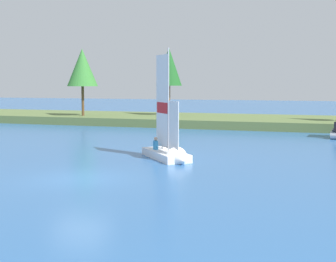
{
  "coord_description": "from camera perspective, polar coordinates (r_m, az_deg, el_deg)",
  "views": [
    {
      "loc": [
        9.93,
        -18.04,
        4.06
      ],
      "look_at": [
        0.85,
        9.4,
        1.2
      ],
      "focal_mm": 51.41,
      "sensor_mm": 36.0,
      "label": 1
    }
  ],
  "objects": [
    {
      "name": "shoreline_tree_left",
      "position": [
        49.94,
        -10.13,
        7.4
      ],
      "size": [
        3.11,
        3.11,
        6.8
      ],
      "color": "brown",
      "rests_on": "shore_bank"
    },
    {
      "name": "shoreline_tree_midleft",
      "position": [
        50.06,
        0.11,
        7.62
      ],
      "size": [
        2.7,
        2.7,
        7.01
      ],
      "color": "brown",
      "rests_on": "shore_bank"
    },
    {
      "name": "sailboat",
      "position": [
        25.45,
        0.3,
        -2.44
      ],
      "size": [
        3.89,
        4.25,
        6.35
      ],
      "rotation": [
        0.0,
        0.0,
        -0.87
      ],
      "color": "white",
      "rests_on": "ground"
    },
    {
      "name": "shore_bank",
      "position": [
        47.93,
        6.3,
        1.22
      ],
      "size": [
        80.0,
        11.01,
        0.78
      ],
      "primitive_type": "cube",
      "color": "#5B703D",
      "rests_on": "ground"
    },
    {
      "name": "ground_plane",
      "position": [
        20.99,
        -10.37,
        -5.59
      ],
      "size": [
        200.0,
        200.0,
        0.0
      ],
      "primitive_type": "plane",
      "color": "#2D609E"
    }
  ]
}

